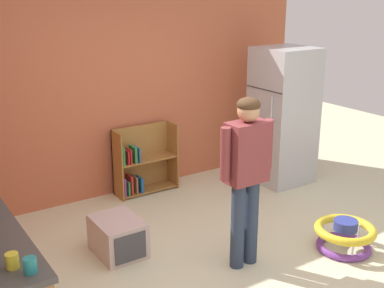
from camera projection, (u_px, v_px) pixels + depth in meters
The scene contains 9 objects.
ground_plane at pixel (241, 269), 4.64m from camera, with size 12.00×12.00×0.00m, color beige.
back_wall at pixel (124, 86), 6.09m from camera, with size 5.20×0.06×2.70m, color #C26441.
refrigerator at pixel (283, 116), 6.53m from camera, with size 0.73×0.68×1.78m.
bookshelf at pixel (141, 164), 6.29m from camera, with size 0.80×0.28×0.85m.
standing_person at pixel (246, 168), 4.44m from camera, with size 0.57×0.22×1.61m.
baby_walker at pixel (345, 235), 4.94m from camera, with size 0.60×0.60×0.32m.
pet_carrier at pixel (118, 236), 4.87m from camera, with size 0.42×0.55×0.36m.
yellow_cup at pixel (12, 261), 2.97m from camera, with size 0.08×0.08×0.10m, color yellow.
teal_cup at pixel (30, 265), 2.93m from camera, with size 0.08×0.08×0.10m, color teal.
Camera 1 is at (-2.62, -3.15, 2.51)m, focal length 46.74 mm.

